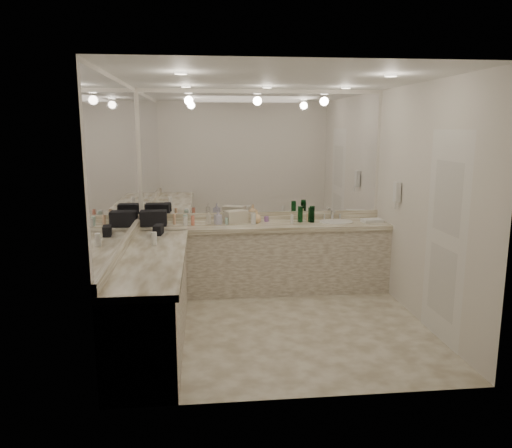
{
  "coord_description": "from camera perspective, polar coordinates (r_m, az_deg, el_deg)",
  "views": [
    {
      "loc": [
        -0.77,
        -5.07,
        2.12
      ],
      "look_at": [
        -0.19,
        0.4,
        1.05
      ],
      "focal_mm": 35.0,
      "sensor_mm": 36.0,
      "label": 1
    }
  ],
  "objects": [
    {
      "name": "amenity_bottle_2",
      "position": [
        6.47,
        -8.07,
        0.54
      ],
      "size": [
        0.06,
        0.06,
        0.12
      ],
      "primitive_type": "cylinder",
      "color": "silver",
      "rests_on": "vanity_back_top"
    },
    {
      "name": "soap_bottle_c",
      "position": [
        6.45,
        0.06,
        0.85
      ],
      "size": [
        0.17,
        0.17,
        0.17
      ],
      "primitive_type": "imported",
      "rotation": [
        0.0,
        0.0,
        0.39
      ],
      "color": "#FFD296",
      "rests_on": "vanity_back_top"
    },
    {
      "name": "cream_cosmetic_case",
      "position": [
        6.48,
        -2.34,
        0.89
      ],
      "size": [
        0.33,
        0.28,
        0.16
      ],
      "primitive_type": "cube",
      "rotation": [
        0.0,
        0.0,
        0.43
      ],
      "color": "beige",
      "rests_on": "vanity_back_top"
    },
    {
      "name": "hand_towel",
      "position": [
        6.69,
        13.12,
        0.39
      ],
      "size": [
        0.28,
        0.2,
        0.04
      ],
      "primitive_type": "cube",
      "rotation": [
        0.0,
        0.0,
        0.13
      ],
      "color": "white",
      "rests_on": "vanity_back_top"
    },
    {
      "name": "ceiling",
      "position": [
        5.15,
        2.71,
        16.33
      ],
      "size": [
        3.2,
        3.2,
        0.0
      ],
      "primitive_type": "plane",
      "color": "white",
      "rests_on": "floor"
    },
    {
      "name": "floor",
      "position": [
        5.55,
        2.46,
        -11.46
      ],
      "size": [
        3.2,
        3.2,
        0.0
      ],
      "primitive_type": "plane",
      "color": "beige",
      "rests_on": "ground"
    },
    {
      "name": "soap_bottle_b",
      "position": [
        6.39,
        -4.37,
        0.8
      ],
      "size": [
        0.11,
        0.11,
        0.18
      ],
      "primitive_type": "imported",
      "rotation": [
        0.0,
        0.0,
        0.34
      ],
      "color": "silver",
      "rests_on": "vanity_back_top"
    },
    {
      "name": "green_bottle_0",
      "position": [
        6.53,
        6.43,
        1.12
      ],
      "size": [
        0.07,
        0.07,
        0.22
      ],
      "primitive_type": "cylinder",
      "color": "#0D491A",
      "rests_on": "vanity_back_top"
    },
    {
      "name": "green_bottle_2",
      "position": [
        6.54,
        5.08,
        1.12
      ],
      "size": [
        0.07,
        0.07,
        0.21
      ],
      "primitive_type": "cylinder",
      "color": "#0D491A",
      "rests_on": "vanity_back_top"
    },
    {
      "name": "amenity_bottle_7",
      "position": [
        6.56,
        1.2,
        0.59
      ],
      "size": [
        0.06,
        0.06,
        0.07
      ],
      "primitive_type": "cylinder",
      "color": "#9966B2",
      "rests_on": "vanity_back_top"
    },
    {
      "name": "wall_left",
      "position": [
        5.2,
        -15.12,
        1.55
      ],
      "size": [
        0.02,
        3.0,
        2.6
      ],
      "primitive_type": "cube",
      "color": "silver",
      "rests_on": "floor"
    },
    {
      "name": "faucet",
      "position": [
        6.81,
        8.7,
        1.14
      ],
      "size": [
        0.24,
        0.16,
        0.14
      ],
      "primitive_type": "cube",
      "color": "silver",
      "rests_on": "vanity_back_top"
    },
    {
      "name": "door",
      "position": [
        5.26,
        20.78,
        -1.48
      ],
      "size": [
        0.02,
        0.82,
        2.1
      ],
      "primitive_type": "cube",
      "color": "white",
      "rests_on": "wall_right"
    },
    {
      "name": "vanity_left_base",
      "position": [
        5.09,
        -11.77,
        -8.74
      ],
      "size": [
        0.6,
        2.4,
        0.84
      ],
      "primitive_type": "cube",
      "color": "silver",
      "rests_on": "floor"
    },
    {
      "name": "amenity_bottle_4",
      "position": [
        6.6,
        5.98,
        0.74
      ],
      "size": [
        0.05,
        0.05,
        0.1
      ],
      "primitive_type": "cylinder",
      "color": "#E0B28C",
      "rests_on": "vanity_back_top"
    },
    {
      "name": "amenity_bottle_8",
      "position": [
        6.36,
        -0.31,
        0.58
      ],
      "size": [
        0.06,
        0.06,
        0.14
      ],
      "primitive_type": "cylinder",
      "color": "white",
      "rests_on": "vanity_back_top"
    },
    {
      "name": "backsplash_left",
      "position": [
        5.27,
        -14.72,
        -2.2
      ],
      "size": [
        0.04,
        3.0,
        0.1
      ],
      "primitive_type": "cube",
      "color": "silver",
      "rests_on": "vanity_left_top"
    },
    {
      "name": "backsplash_back",
      "position": [
        6.7,
        0.66,
        0.94
      ],
      "size": [
        3.2,
        0.04,
        0.1
      ],
      "primitive_type": "cube",
      "color": "silver",
      "rests_on": "vanity_back_top"
    },
    {
      "name": "soap_bottle_a",
      "position": [
        6.36,
        -5.45,
        0.71
      ],
      "size": [
        0.09,
        0.09,
        0.18
      ],
      "primitive_type": "imported",
      "rotation": [
        0.0,
        0.0,
        0.41
      ],
      "color": "beige",
      "rests_on": "vanity_back_top"
    },
    {
      "name": "vanity_left_top",
      "position": [
        4.96,
        -11.86,
        -3.84
      ],
      "size": [
        0.64,
        2.42,
        0.06
      ],
      "primitive_type": "cube",
      "color": "silver",
      "rests_on": "vanity_left_base"
    },
    {
      "name": "green_bottle_1",
      "position": [
        6.56,
        6.31,
        1.05
      ],
      "size": [
        0.07,
        0.07,
        0.19
      ],
      "primitive_type": "cylinder",
      "color": "#0D491A",
      "rests_on": "vanity_back_top"
    },
    {
      "name": "vanity_back_base",
      "position": [
        6.55,
        0.94,
        -4.06
      ],
      "size": [
        3.2,
        0.6,
        0.84
      ],
      "primitive_type": "cube",
      "color": "silver",
      "rests_on": "floor"
    },
    {
      "name": "mirror_left",
      "position": [
        5.15,
        -15.26,
        6.77
      ],
      "size": [
        0.01,
        2.92,
        1.55
      ],
      "primitive_type": "cube",
      "color": "white",
      "rests_on": "wall_left"
    },
    {
      "name": "amenity_bottle_0",
      "position": [
        6.41,
        4.14,
        0.56
      ],
      "size": [
        0.04,
        0.04,
        0.12
      ],
      "primitive_type": "cylinder",
      "color": "white",
      "rests_on": "vanity_back_top"
    },
    {
      "name": "amenity_bottle_5",
      "position": [
        6.44,
        -9.32,
        0.57
      ],
      "size": [
        0.04,
        0.04,
        0.14
      ],
      "primitive_type": "cylinder",
      "color": "#E0B28C",
      "rests_on": "vanity_back_top"
    },
    {
      "name": "sink",
      "position": [
        6.62,
        9.14,
        0.19
      ],
      "size": [
        0.44,
        0.44,
        0.03
      ],
      "primitive_type": "cylinder",
      "color": "white",
      "rests_on": "vanity_back_top"
    },
    {
      "name": "vanity_back_top",
      "position": [
        6.43,
        0.96,
        -0.21
      ],
      "size": [
        3.2,
        0.64,
        0.06
      ],
      "primitive_type": "cube",
      "color": "silver",
      "rests_on": "vanity_back_base"
    },
    {
      "name": "amenity_bottle_6",
      "position": [
        6.35,
        -7.24,
        0.41
      ],
      "size": [
        0.05,
        0.05,
        0.12
      ],
      "primitive_type": "cylinder",
      "color": "#E57F66",
      "rests_on": "vanity_back_top"
    },
    {
      "name": "black_toiletry_bag",
      "position": [
        6.4,
        -11.63,
        0.62
      ],
      "size": [
        0.33,
        0.21,
        0.19
      ],
      "primitive_type": "cube",
      "rotation": [
        0.0,
        0.0,
        0.02
      ],
      "color": "black",
      "rests_on": "vanity_back_top"
    },
    {
      "name": "amenity_bottle_1",
      "position": [
        6.35,
        -8.07,
        0.33
      ],
      "size": [
        0.05,
        0.05,
        0.11
      ],
      "primitive_type": "cylinder",
      "color": "white",
      "rests_on": "vanity_back_top"
    },
    {
      "name": "wall_back",
      "position": [
        6.67,
        0.65,
        3.94
      ],
      "size": [
        3.2,
        0.02,
        2.6
      ],
      "primitive_type": "cube",
      "color": "silver",
      "rests_on": "floor"
    },
    {
      "name": "amenity_bottle_3",
      "position": [
        6.36,
        -3.38,
        0.33
      ],
      "size": [
        0.04,
        0.04,
        0.09
      ],
      "primitive_type": "cylinder",
      "color": "silver",
      "rests_on": "vanity_back_top"
    },
    {
      "name": "mirror_back",
      "position": [
        6.62,
        0.67,
        8.01
      ],
      "size": [
        3.12,
        0.01,
        1.55
      ],
      "primitive_type": "cube",
      "color": "white",
      "rests_on": "wall_back"
    },
    {
      "name": "wall_phone",
      "position": [
        6.27,
        15.81,
        3.53
      ],
      "size": [
        0.06,
        0.1,
        0.24
      ],
      "primitive_type": "cube",
      "color": "white",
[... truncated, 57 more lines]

